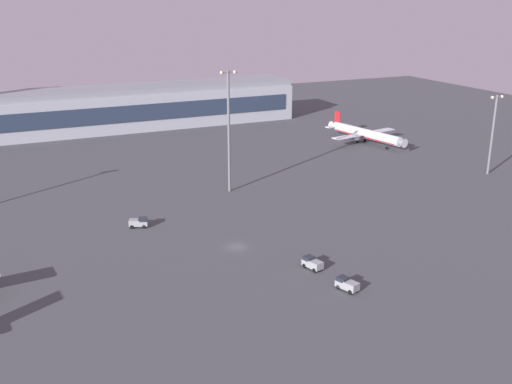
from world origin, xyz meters
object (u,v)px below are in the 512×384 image
object	(u,v)px
baggage_tractor	(312,263)
cargo_loader	(347,284)
apron_light_central	(493,129)
apron_light_east	(229,125)
airplane_terminal_side	(365,134)
maintenance_van	(139,222)

from	to	relation	value
baggage_tractor	cargo_loader	size ratio (longest dim) A/B	0.99
baggage_tractor	apron_light_central	distance (m)	86.73
apron_light_east	apron_light_central	bearing A→B (deg)	-12.34
airplane_terminal_side	maintenance_van	size ratio (longest dim) A/B	7.80
cargo_loader	apron_light_east	world-z (taller)	apron_light_east
baggage_tractor	maintenance_van	world-z (taller)	same
apron_light_east	cargo_loader	bearing A→B (deg)	-92.20
airplane_terminal_side	maintenance_van	world-z (taller)	airplane_terminal_side
maintenance_van	apron_light_central	bearing A→B (deg)	110.29
maintenance_van	apron_light_east	size ratio (longest dim) A/B	0.14
baggage_tractor	apron_light_east	distance (m)	53.71
cargo_loader	apron_light_east	distance (m)	63.42
maintenance_van	cargo_loader	size ratio (longest dim) A/B	1.00
baggage_tractor	apron_light_east	world-z (taller)	apron_light_east
apron_light_central	apron_light_east	size ratio (longest dim) A/B	0.72
airplane_terminal_side	maintenance_van	xyz separation A→B (m)	(-92.37, -46.18, -2.29)
maintenance_van	airplane_terminal_side	bearing A→B (deg)	137.19
airplane_terminal_side	apron_light_central	xyz separation A→B (m)	(11.22, -46.78, 9.91)
cargo_loader	apron_light_east	size ratio (longest dim) A/B	0.14
baggage_tractor	apron_light_central	xyz separation A→B (m)	(78.63, 34.50, 12.19)
cargo_loader	apron_light_central	size ratio (longest dim) A/B	0.20
baggage_tractor	apron_light_east	size ratio (longest dim) A/B	0.14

